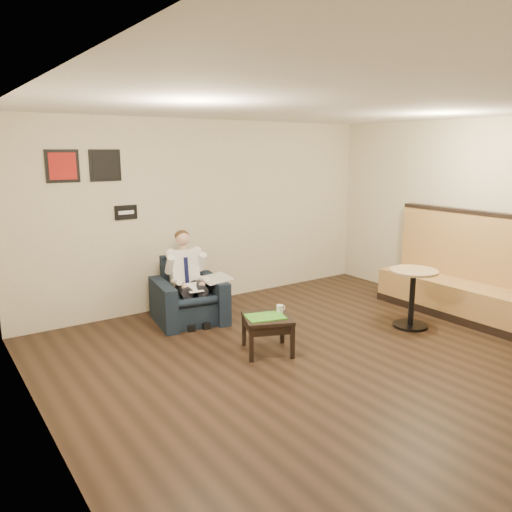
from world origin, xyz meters
TOP-DOWN VIEW (x-y plane):
  - ground at (0.00, 0.00)m, footprint 6.00×6.00m
  - wall_back at (0.00, 3.00)m, footprint 6.00×0.02m
  - wall_left at (-3.00, 0.00)m, footprint 0.02×6.00m
  - wall_right at (3.00, 0.00)m, footprint 0.02×6.00m
  - ceiling at (0.00, 0.00)m, footprint 6.00×6.00m
  - seating_sign at (-1.30, 2.98)m, footprint 0.32×0.02m
  - art_print_left at (-2.10, 2.98)m, footprint 0.42×0.03m
  - art_print_right at (-1.55, 2.98)m, footprint 0.42×0.03m
  - armchair at (-0.72, 2.28)m, footprint 1.04×1.04m
  - seated_man at (-0.74, 2.16)m, footprint 0.70×0.94m
  - lap_papers at (-0.76, 2.07)m, footprint 0.23×0.30m
  - newspaper at (-0.37, 2.12)m, footprint 0.43×0.52m
  - side_table at (-0.46, 0.77)m, footprint 0.71×0.71m
  - green_folder at (-0.50, 0.77)m, footprint 0.51×0.42m
  - coffee_mug at (-0.25, 0.81)m, footprint 0.11×0.11m
  - smartphone at (-0.35, 0.90)m, footprint 0.15×0.13m
  - banquette at (2.59, 0.05)m, footprint 0.69×2.90m
  - cafe_table at (1.65, 0.37)m, footprint 0.80×0.80m

SIDE VIEW (x-z plane):
  - ground at x=0.00m, z-range 0.00..0.00m
  - side_table at x=-0.46m, z-range 0.00..0.44m
  - cafe_table at x=1.65m, z-range 0.00..0.79m
  - armchair at x=-0.72m, z-range 0.00..0.88m
  - smartphone at x=-0.35m, z-range 0.44..0.45m
  - green_folder at x=-0.50m, z-range 0.44..0.45m
  - coffee_mug at x=-0.25m, z-range 0.44..0.54m
  - lap_papers at x=-0.76m, z-range 0.54..0.54m
  - newspaper at x=-0.37m, z-range 0.59..0.60m
  - seated_man at x=-0.74m, z-range 0.00..1.20m
  - banquette at x=2.59m, z-range 0.00..1.48m
  - wall_back at x=0.00m, z-range 0.00..2.80m
  - wall_left at x=-3.00m, z-range 0.00..2.80m
  - wall_right at x=3.00m, z-range 0.00..2.80m
  - seating_sign at x=-1.30m, z-range 1.40..1.60m
  - art_print_left at x=-2.10m, z-range 1.94..2.36m
  - art_print_right at x=-1.55m, z-range 1.94..2.36m
  - ceiling at x=0.00m, z-range 2.79..2.81m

